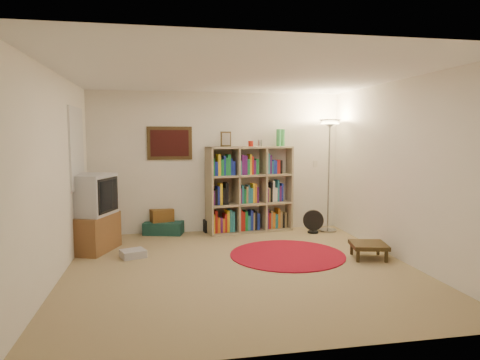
% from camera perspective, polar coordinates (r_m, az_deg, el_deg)
% --- Properties ---
extents(room, '(4.54, 4.54, 2.54)m').
position_cam_1_polar(room, '(5.54, -0.52, 1.03)').
color(room, '#917B55').
rests_on(room, ground).
extents(bookshelf, '(1.59, 0.69, 1.85)m').
position_cam_1_polar(bookshelf, '(7.70, 1.10, -1.42)').
color(bookshelf, '#9A8967').
rests_on(bookshelf, ground).
extents(floor_lamp, '(0.47, 0.47, 2.02)m').
position_cam_1_polar(floor_lamp, '(7.80, 11.85, 5.39)').
color(floor_lamp, '#A0A1A4').
rests_on(floor_lamp, ground).
extents(floor_fan, '(0.37, 0.24, 0.42)m').
position_cam_1_polar(floor_fan, '(7.74, 9.74, -5.48)').
color(floor_fan, black).
rests_on(floor_fan, ground).
extents(tv_stand, '(0.80, 0.94, 1.16)m').
position_cam_1_polar(tv_stand, '(6.80, -19.16, -4.33)').
color(tv_stand, brown).
rests_on(tv_stand, ground).
extents(dvd_box, '(0.40, 0.37, 0.11)m').
position_cam_1_polar(dvd_box, '(6.38, -14.07, -9.50)').
color(dvd_box, '#B0AFB4').
rests_on(dvd_box, ground).
extents(suitcase, '(0.76, 0.59, 0.22)m').
position_cam_1_polar(suitcase, '(7.75, -10.08, -6.24)').
color(suitcase, '#153B34').
rests_on(suitcase, ground).
extents(wicker_basket, '(0.45, 0.38, 0.22)m').
position_cam_1_polar(wicker_basket, '(7.74, -10.43, -4.62)').
color(wicker_basket, brown).
rests_on(wicker_basket, suitcase).
extents(duffel_bag, '(0.34, 0.30, 0.22)m').
position_cam_1_polar(duffel_bag, '(7.82, -3.73, -6.04)').
color(duffel_bag, black).
rests_on(duffel_bag, ground).
extents(red_rug, '(1.67, 1.67, 0.01)m').
position_cam_1_polar(red_rug, '(6.36, 6.33, -9.85)').
color(red_rug, maroon).
rests_on(red_rug, ground).
extents(side_table, '(0.57, 0.57, 0.22)m').
position_cam_1_polar(side_table, '(6.38, 16.77, -8.37)').
color(side_table, '#332512').
rests_on(side_table, ground).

